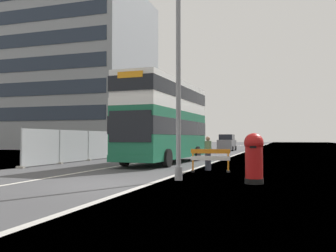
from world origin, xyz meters
TOP-DOWN VIEW (x-y plane):
  - ground at (0.51, 0.16)m, footprint 140.00×280.00m
  - double_decker_bus at (-1.21, 10.64)m, footprint 3.10×10.38m
  - lamppost_foreground at (2.19, 1.83)m, footprint 0.29×0.70m
  - red_pillar_postbox at (4.94, 1.68)m, footprint 0.67×0.67m
  - roadworks_barrier at (2.67, 5.48)m, footprint 1.81×0.80m
  - construction_site_fence at (-7.10, 18.10)m, footprint 0.44×27.40m
  - car_oncoming_near at (-5.20, 25.45)m, footprint 2.08×4.39m
  - car_receding_mid at (-0.91, 34.29)m, footprint 1.96×4.50m
  - bare_tree_far_verge_near at (-15.35, 32.23)m, footprint 2.78×2.72m
  - bare_tree_far_verge_mid at (-16.02, 52.50)m, footprint 2.62×2.80m
  - pedestrian_at_kerb at (2.37, 6.38)m, footprint 0.34×0.34m
  - backdrop_office_block at (-26.76, 37.78)m, footprint 25.12×17.32m

SIDE VIEW (x-z plane):
  - ground at x=0.51m, z-range -0.10..0.00m
  - roadworks_barrier at x=2.67m, z-range 0.13..1.19m
  - pedestrian_at_kerb at x=2.37m, z-range 0.00..1.65m
  - red_pillar_postbox at x=4.94m, z-range 0.08..1.83m
  - car_oncoming_near at x=-5.20m, z-range -0.06..1.97m
  - car_receding_mid at x=-0.91m, z-range -0.05..1.97m
  - construction_site_fence at x=-7.10m, z-range -0.04..2.09m
  - bare_tree_far_verge_mid at x=-16.02m, z-range 0.21..5.17m
  - bare_tree_far_verge_near at x=-15.35m, z-range -0.09..5.49m
  - double_decker_bus at x=-1.21m, z-range 0.16..5.25m
  - lamppost_foreground at x=2.19m, z-range -0.24..8.43m
  - backdrop_office_block at x=-26.76m, z-range 0.00..23.12m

